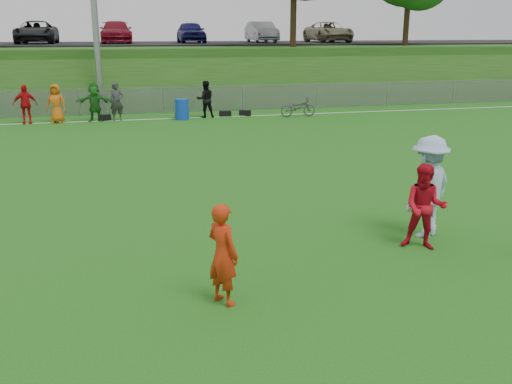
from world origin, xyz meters
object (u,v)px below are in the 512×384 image
object	(u,v)px
player_red_center	(425,207)
recycling_bin	(182,109)
bicycle	(298,107)
player_blue	(428,187)
player_red_left	(223,254)

from	to	relation	value
player_red_center	recycling_bin	distance (m)	17.29
player_red_center	bicycle	distance (m)	16.95
player_red_center	recycling_bin	bearing A→B (deg)	130.63
player_red_center	player_blue	world-z (taller)	player_blue
player_red_left	recycling_bin	bearing A→B (deg)	-37.23
recycling_bin	player_red_left	bearing A→B (deg)	-94.65
recycling_bin	bicycle	distance (m)	5.44
player_red_left	player_blue	world-z (taller)	player_blue
bicycle	recycling_bin	bearing A→B (deg)	84.75
player_red_center	player_blue	bearing A→B (deg)	88.90
player_blue	recycling_bin	world-z (taller)	player_blue
player_blue	bicycle	bearing A→B (deg)	-130.37
player_red_left	recycling_bin	distance (m)	18.46
player_red_left	player_red_center	xyz separation A→B (m)	(4.01, 1.30, 0.03)
bicycle	player_blue	bearing A→B (deg)	170.15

